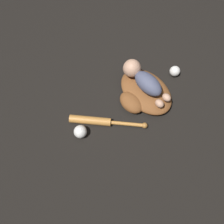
{
  "coord_description": "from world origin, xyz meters",
  "views": [
    {
      "loc": [
        -0.2,
        0.65,
        1.21
      ],
      "look_at": [
        0.11,
        0.23,
        0.07
      ],
      "focal_mm": 35.0,
      "sensor_mm": 36.0,
      "label": 1
    }
  ],
  "objects_px": {
    "baseball_glove": "(143,93)",
    "baseball_spare": "(175,71)",
    "baseball_bat": "(98,121)",
    "baseball": "(80,132)",
    "baby_figure": "(143,79)"
  },
  "relations": [
    {
      "from": "baseball",
      "to": "baseball_spare",
      "type": "distance_m",
      "value": 0.72
    },
    {
      "from": "baseball_glove",
      "to": "baseball",
      "type": "relative_size",
      "value": 5.53
    },
    {
      "from": "baseball_glove",
      "to": "baseball_spare",
      "type": "distance_m",
      "value": 0.27
    },
    {
      "from": "baseball_spare",
      "to": "baseball_bat",
      "type": "bearing_deg",
      "value": 71.24
    },
    {
      "from": "baseball_glove",
      "to": "baseball_bat",
      "type": "xyz_separation_m",
      "value": [
        0.12,
        0.31,
        -0.01
      ]
    },
    {
      "from": "baseball_bat",
      "to": "baseball_spare",
      "type": "bearing_deg",
      "value": -108.76
    },
    {
      "from": "baseball_glove",
      "to": "baseball",
      "type": "height_order",
      "value": "baseball_glove"
    },
    {
      "from": "baby_figure",
      "to": "baseball_bat",
      "type": "xyz_separation_m",
      "value": [
        0.08,
        0.34,
        -0.1
      ]
    },
    {
      "from": "baseball_glove",
      "to": "baseball",
      "type": "distance_m",
      "value": 0.45
    },
    {
      "from": "baseball_glove",
      "to": "baseball_spare",
      "type": "bearing_deg",
      "value": -106.37
    },
    {
      "from": "baby_figure",
      "to": "baseball",
      "type": "relative_size",
      "value": 4.65
    },
    {
      "from": "baseball_spare",
      "to": "baseball",
      "type": "bearing_deg",
      "value": 71.19
    },
    {
      "from": "baseball_glove",
      "to": "baseball_bat",
      "type": "relative_size",
      "value": 1.02
    },
    {
      "from": "baby_figure",
      "to": "baseball_bat",
      "type": "distance_m",
      "value": 0.36
    },
    {
      "from": "baseball_bat",
      "to": "baseball_spare",
      "type": "distance_m",
      "value": 0.6
    }
  ]
}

